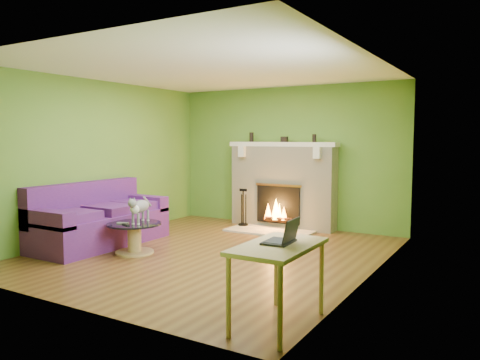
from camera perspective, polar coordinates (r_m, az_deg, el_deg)
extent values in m
plane|color=#573419|center=(6.82, -3.35, -8.89)|extent=(5.00, 5.00, 0.00)
plane|color=white|center=(6.69, -3.47, 13.27)|extent=(5.00, 5.00, 0.00)
plane|color=#52832B|center=(8.81, 5.75, 2.82)|extent=(5.00, 0.00, 5.00)
plane|color=#52832B|center=(4.77, -20.48, 0.57)|extent=(5.00, 0.00, 5.00)
plane|color=#52832B|center=(8.11, -16.71, 2.43)|extent=(0.00, 5.00, 5.00)
plane|color=#52832B|center=(5.68, 15.73, 1.39)|extent=(0.00, 5.00, 5.00)
plane|color=silver|center=(4.81, 12.90, 3.78)|extent=(0.00, 1.20, 1.20)
plane|color=white|center=(4.82, 12.81, 3.79)|extent=(0.00, 1.06, 1.06)
cube|color=beige|center=(8.69, 5.23, -0.84)|extent=(2.00, 0.35, 1.50)
cube|color=black|center=(8.56, 4.67, -3.02)|extent=(0.85, 0.03, 0.68)
cube|color=gold|center=(8.51, 4.66, -0.63)|extent=(0.91, 0.02, 0.04)
cylinder|color=black|center=(8.57, 4.55, -4.91)|extent=(0.55, 0.07, 0.07)
cube|color=silver|center=(8.62, 5.19, 4.37)|extent=(2.10, 0.28, 0.08)
cube|color=silver|center=(8.81, 0.25, 3.50)|extent=(0.12, 0.10, 0.20)
cube|color=silver|center=(8.15, 9.39, 3.29)|extent=(0.12, 0.10, 0.20)
cube|color=beige|center=(8.34, 3.63, -6.20)|extent=(1.50, 0.75, 0.03)
cube|color=silver|center=(8.62, 5.19, 4.37)|extent=(2.10, 0.28, 0.08)
cube|color=#491B69|center=(7.60, -16.66, -5.78)|extent=(0.97, 2.14, 0.48)
cube|color=#491B69|center=(7.79, -18.44, -2.46)|extent=(0.22, 2.14, 0.60)
cube|color=#491B69|center=(6.94, -22.58, -4.40)|extent=(0.97, 0.22, 0.24)
cube|color=#491B69|center=(8.22, -11.78, -2.68)|extent=(0.97, 0.22, 0.24)
cube|color=#491B69|center=(7.12, -20.01, -4.09)|extent=(0.77, 0.57, 0.13)
cube|color=#491B69|center=(7.58, -15.82, -3.42)|extent=(0.77, 0.57, 0.13)
cube|color=#491B69|center=(8.01, -12.68, -2.91)|extent=(0.77, 0.57, 0.13)
cylinder|color=tan|center=(6.98, -12.71, -8.57)|extent=(0.54, 0.54, 0.03)
cylinder|color=tan|center=(6.93, -12.75, -6.93)|extent=(0.19, 0.19, 0.38)
cylinder|color=black|center=(6.89, -12.78, -5.24)|extent=(0.78, 0.78, 0.02)
cube|color=tan|center=(4.14, 4.68, -8.08)|extent=(0.57, 0.98, 0.04)
cylinder|color=tan|center=(3.98, -1.41, -14.08)|extent=(0.04, 0.04, 0.69)
cylinder|color=tan|center=(3.76, 4.91, -15.24)|extent=(0.04, 0.04, 0.69)
cylinder|color=tan|center=(4.72, 4.42, -10.99)|extent=(0.04, 0.04, 0.69)
cylinder|color=tan|center=(4.54, 9.89, -11.71)|extent=(0.04, 0.04, 0.69)
cube|color=gray|center=(6.87, -14.08, -5.12)|extent=(0.17, 0.11, 0.02)
cube|color=black|center=(6.75, -13.72, -5.31)|extent=(0.16, 0.10, 0.02)
cylinder|color=black|center=(8.95, 1.41, 5.25)|extent=(0.08, 0.08, 0.18)
cylinder|color=black|center=(8.40, 9.05, 5.06)|extent=(0.07, 0.07, 0.14)
cube|color=black|center=(8.63, 5.43, 4.97)|extent=(0.12, 0.08, 0.10)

